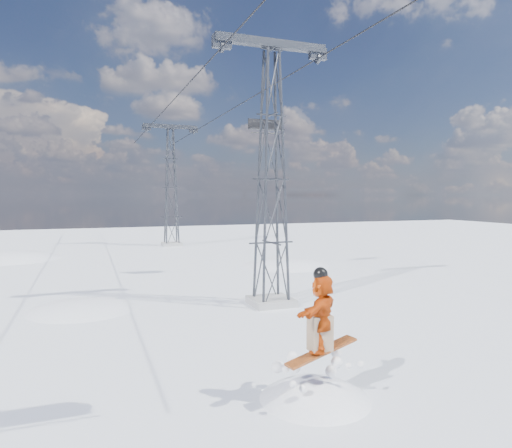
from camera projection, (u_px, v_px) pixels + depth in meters
name	position (u px, v px, depth m)	size (l,w,h in m)	color
ground	(356.00, 374.00, 12.29)	(120.00, 120.00, 0.00)	white
snow_terrain	(122.00, 406.00, 31.12)	(39.00, 37.00, 22.00)	white
lift_tower_near	(271.00, 180.00, 19.71)	(5.20, 1.80, 11.43)	#999999
lift_tower_far	(171.00, 188.00, 43.10)	(5.20, 1.80, 11.43)	#999999
haul_cables	(206.00, 104.00, 30.13)	(4.46, 51.00, 0.06)	black
lift_chair_mid	(266.00, 126.00, 26.04)	(2.07, 0.60, 2.57)	black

